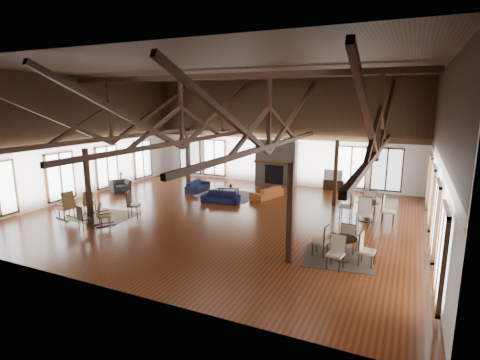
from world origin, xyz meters
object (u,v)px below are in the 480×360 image
at_px(sofa_orange, 267,192).
at_px(armchair, 120,186).
at_px(tv_console, 334,185).
at_px(cafe_table_near, 343,245).
at_px(cafe_table_far, 367,207).
at_px(coffee_table, 229,188).
at_px(sofa_navy_left, 198,186).
at_px(sofa_navy_front, 221,197).

xyz_separation_m(sofa_orange, armchair, (-7.58, -2.16, 0.04)).
bearing_deg(tv_console, cafe_table_near, -77.49).
height_order(armchair, cafe_table_near, cafe_table_near).
distance_m(cafe_table_near, cafe_table_far, 4.36).
distance_m(coffee_table, armchair, 5.86).
bearing_deg(armchair, cafe_table_near, -79.12).
relative_size(sofa_navy_left, armchair, 1.83).
xyz_separation_m(cafe_table_near, cafe_table_far, (0.21, 4.35, 0.07)).
bearing_deg(coffee_table, sofa_orange, -8.23).
relative_size(sofa_navy_left, coffee_table, 1.57).
height_order(cafe_table_near, tv_console, cafe_table_near).
relative_size(sofa_navy_front, coffee_table, 1.55).
relative_size(sofa_navy_left, sofa_orange, 0.95).
xyz_separation_m(sofa_orange, tv_console, (2.70, 3.25, -0.00)).
bearing_deg(armchair, tv_console, -33.49).
height_order(armchair, cafe_table_far, cafe_table_far).
distance_m(sofa_navy_front, cafe_table_far, 6.71).
bearing_deg(coffee_table, cafe_table_near, -54.30).
height_order(coffee_table, cafe_table_near, cafe_table_near).
height_order(sofa_navy_left, armchair, armchair).
distance_m(armchair, cafe_table_near, 13.00).
height_order(sofa_navy_left, sofa_orange, sofa_orange).
xyz_separation_m(sofa_navy_front, tv_console, (4.41, 5.01, 0.01)).
xyz_separation_m(sofa_navy_front, sofa_orange, (1.71, 1.76, 0.02)).
relative_size(cafe_table_far, tv_console, 1.98).
xyz_separation_m(coffee_table, tv_console, (4.76, 3.43, -0.08)).
height_order(coffee_table, tv_console, tv_console).
relative_size(armchair, cafe_table_near, 0.52).
distance_m(sofa_navy_front, sofa_orange, 2.45).
height_order(sofa_orange, cafe_table_near, cafe_table_near).
bearing_deg(sofa_navy_left, armchair, 114.23).
relative_size(sofa_navy_left, tv_console, 1.66).
xyz_separation_m(sofa_navy_front, cafe_table_far, (6.70, -0.04, 0.30)).
bearing_deg(sofa_navy_left, sofa_navy_front, -132.16).
height_order(sofa_navy_front, armchair, armchair).
xyz_separation_m(cafe_table_far, tv_console, (-2.29, 5.05, -0.29)).
xyz_separation_m(armchair, cafe_table_far, (12.58, 0.35, 0.24)).
distance_m(coffee_table, cafe_table_near, 9.09).
xyz_separation_m(sofa_navy_left, armchair, (-3.59, -2.07, 0.06)).
distance_m(sofa_navy_front, tv_console, 6.68).
xyz_separation_m(sofa_navy_front, coffee_table, (-0.35, 1.58, 0.09)).
bearing_deg(coffee_table, cafe_table_far, -26.16).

